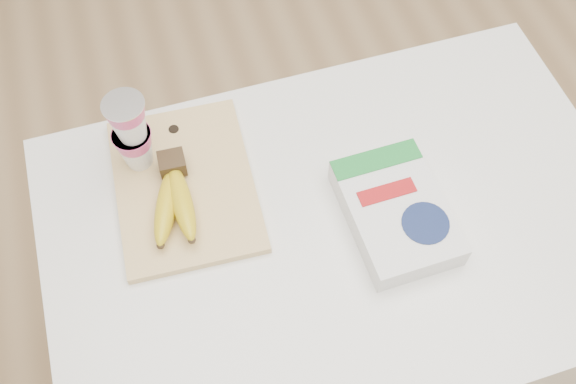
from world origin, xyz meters
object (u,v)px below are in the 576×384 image
at_px(table, 330,303).
at_px(cereal_box, 396,212).
at_px(bananas, 174,198).
at_px(yogurt_stack, 131,132).
at_px(cutting_board, 185,185).

relative_size(table, cereal_box, 4.34).
relative_size(table, bananas, 5.51).
bearing_deg(cereal_box, table, 166.14).
distance_m(yogurt_stack, cereal_box, 0.49).
bearing_deg(bananas, table, -22.59).
height_order(table, yogurt_stack, yogurt_stack).
relative_size(table, yogurt_stack, 6.24).
bearing_deg(table, yogurt_stack, 144.68).
distance_m(table, cutting_board, 0.51).
bearing_deg(cutting_board, cereal_box, -24.09).
height_order(bananas, yogurt_stack, yogurt_stack).
height_order(cutting_board, cereal_box, cereal_box).
distance_m(cutting_board, bananas, 0.06).
xyz_separation_m(cutting_board, yogurt_stack, (-0.07, 0.07, 0.10)).
bearing_deg(cutting_board, table, -28.47).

